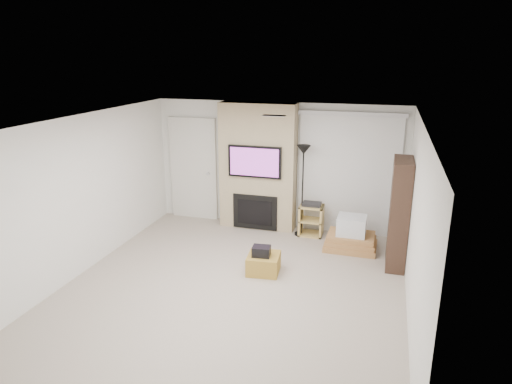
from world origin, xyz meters
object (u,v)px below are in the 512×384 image
(av_stand, at_px, (311,218))
(bookshelf, at_px, (399,214))
(floor_lamp, at_px, (303,165))
(ottoman, at_px, (264,263))
(box_stack, at_px, (351,236))

(av_stand, height_order, bookshelf, bookshelf)
(av_stand, bearing_deg, floor_lamp, -165.75)
(av_stand, bearing_deg, ottoman, -104.68)
(ottoman, distance_m, bookshelf, 2.35)
(floor_lamp, bearing_deg, bookshelf, -26.06)
(ottoman, height_order, av_stand, av_stand)
(box_stack, distance_m, bookshelf, 1.11)
(floor_lamp, distance_m, box_stack, 1.57)
(box_stack, bearing_deg, av_stand, 150.40)
(box_stack, bearing_deg, floor_lamp, 157.38)
(box_stack, relative_size, bookshelf, 0.51)
(ottoman, xyz_separation_m, floor_lamp, (0.29, 1.74, 1.24))
(av_stand, xyz_separation_m, box_stack, (0.80, -0.45, -0.11))
(ottoman, distance_m, box_stack, 1.84)
(ottoman, height_order, floor_lamp, floor_lamp)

